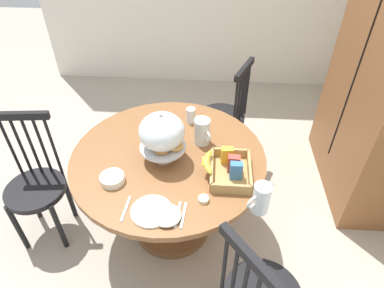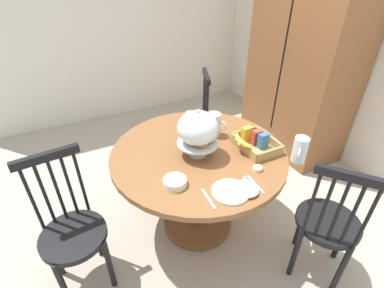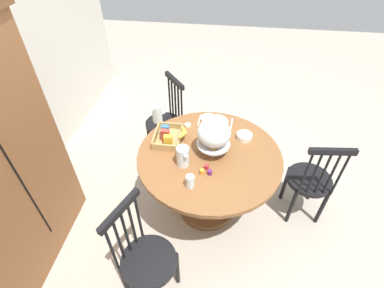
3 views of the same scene
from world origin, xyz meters
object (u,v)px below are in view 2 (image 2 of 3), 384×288
wooden_armoire (303,62)px  milk_pitcher (300,151)px  butter_dish (258,168)px  china_plate_large (230,192)px  windsor_chair_near_window (192,123)px  pastry_stand_with_dome (198,130)px  cereal_bowl (175,182)px  orange_juice_pitcher (214,125)px  windsor_chair_facing_door (328,225)px  dining_table (198,174)px  china_plate_small (246,189)px  windsor_chair_by_cabinet (72,233)px  cereal_basket (254,142)px  drinking_glass (190,118)px

wooden_armoire → milk_pitcher: bearing=-44.4°
wooden_armoire → butter_dish: size_ratio=32.67×
butter_dish → china_plate_large: bearing=-70.1°
windsor_chair_near_window → pastry_stand_with_dome: bearing=-24.3°
cereal_bowl → china_plate_large: bearing=52.1°
wooden_armoire → pastry_stand_with_dome: bearing=-67.1°
orange_juice_pitcher → milk_pitcher: bearing=31.5°
windsor_chair_facing_door → windsor_chair_near_window: bearing=-173.5°
cereal_bowl → dining_table: bearing=130.8°
butter_dish → china_plate_small: bearing=-55.3°
wooden_armoire → milk_pitcher: (1.02, -1.00, -0.16)m
dining_table → butter_dish: bearing=33.9°
china_plate_small → china_plate_large: bearing=-109.4°
dining_table → butter_dish: butter_dish is taller
windsor_chair_near_window → windsor_chair_by_cabinet: bearing=-54.7°
windsor_chair_by_cabinet → orange_juice_pitcher: size_ratio=5.45×
windsor_chair_near_window → china_plate_small: size_ratio=6.50×
wooden_armoire → butter_dish: wooden_armoire is taller
windsor_chair_near_window → china_plate_large: (1.29, -0.40, 0.29)m
china_plate_small → butter_dish: same height
wooden_armoire → orange_juice_pitcher: 1.42m
windsor_chair_by_cabinet → windsor_chair_near_window: bearing=125.3°
dining_table → windsor_chair_near_window: (-0.84, 0.37, -0.08)m
milk_pitcher → cereal_bowl: (-0.15, -0.82, -0.06)m
cereal_bowl → pastry_stand_with_dome: bearing=129.3°
butter_dish → milk_pitcher: bearing=82.1°
wooden_armoire → windsor_chair_facing_door: 1.76m
orange_juice_pitcher → cereal_basket: (0.28, 0.17, -0.04)m
orange_juice_pitcher → china_plate_small: 0.65m
windsor_chair_by_cabinet → china_plate_large: size_ratio=4.43×
dining_table → butter_dish: size_ratio=20.43×
orange_juice_pitcher → china_plate_large: orange_juice_pitcher is taller
cereal_basket → china_plate_large: 0.51m
china_plate_large → orange_juice_pitcher: bearing=158.5°
windsor_chair_by_cabinet → china_plate_large: 1.00m
china_plate_small → drinking_glass: 0.85m
windsor_chair_facing_door → butter_dish: (-0.38, -0.31, 0.30)m
china_plate_large → dining_table: bearing=176.2°
pastry_stand_with_dome → windsor_chair_near_window: bearing=155.7°
windsor_chair_by_cabinet → cereal_basket: windsor_chair_by_cabinet is taller
butter_dish → cereal_bowl: bearing=-101.2°
china_plate_large → china_plate_small: bearing=70.6°
drinking_glass → cereal_bowl: bearing=-33.3°
china_plate_small → cereal_bowl: bearing=-123.9°
windsor_chair_near_window → cereal_bowl: bearing=-31.2°
dining_table → windsor_chair_by_cabinet: bearing=-85.6°
windsor_chair_by_cabinet → windsor_chair_facing_door: bearing=65.6°
cereal_basket → butter_dish: bearing=-31.2°
windsor_chair_facing_door → milk_pitcher: 0.50m
dining_table → china_plate_large: 0.50m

